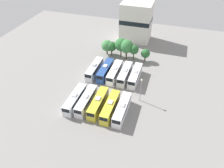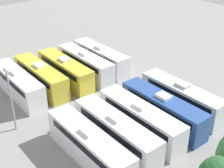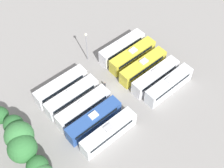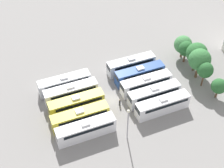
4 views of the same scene
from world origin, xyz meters
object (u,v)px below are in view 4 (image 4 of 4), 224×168
Objects in this scene: bus_2 at (77,103)px; tree_1 at (186,49)px; bus_9 at (163,105)px; tree_4 at (205,70)px; worker_person at (120,102)px; tree_3 at (200,60)px; bus_8 at (154,94)px; tree_0 at (183,45)px; bus_1 at (71,92)px; bus_0 at (65,83)px; light_pole at (128,120)px; bus_3 at (80,117)px; bus_7 at (146,83)px; bus_4 at (86,129)px; tree_2 at (197,53)px; bus_6 at (140,74)px; tree_5 at (219,86)px; bus_5 at (131,64)px.

bus_2 is 1.98× the size of tree_1.
tree_4 reaches higher than bus_9.
bus_2 reaches higher than worker_person.
bus_8 is at bearing -77.49° from tree_3.
tree_0 is at bearing 128.64° from bus_8.
tree_0 reaches higher than bus_1.
light_pole reaches higher than bus_0.
bus_1 is 1.00× the size of bus_3.
worker_person is (2.13, -7.07, -1.06)m from bus_7.
tree_0 is (-14.03, 29.27, 1.81)m from bus_4.
bus_9 is 19.25m from tree_0.
bus_0 is 6.75m from bus_2.
tree_0 is at bearing 178.44° from tree_2.
light_pole is (3.52, -9.34, 3.43)m from bus_9.
bus_6 is 1.95× the size of tree_0.
tree_4 reaches higher than bus_3.
tree_4 is (3.57, 11.96, 2.65)m from bus_7.
tree_4 is (2.84, -0.41, -0.58)m from tree_3.
bus_3 is at bearing -79.99° from tree_2.
tree_3 reaches higher than bus_8.
light_pole is (17.15, 6.98, 3.43)m from bus_0.
tree_2 reaches higher than tree_4.
bus_1 is at bearing -179.16° from bus_2.
bus_9 is 1.50× the size of tree_3.
tree_5 reaches higher than bus_7.
bus_7 is (-3.62, 16.01, 0.00)m from bus_3.
tree_5 is (7.03, 0.35, -1.90)m from tree_3.
bus_6 is at bearing -120.34° from tree_4.
light_pole is 1.36× the size of tree_1.
bus_0 is 3.24m from bus_1.
bus_0 is at bearing -101.80° from bus_6.
bus_6 is at bearing 122.48° from bus_4.
worker_person is at bearing 165.87° from light_pole.
tree_2 is at bearing 79.89° from bus_0.
bus_6 is 1.00× the size of bus_7.
bus_2 is at bearing -90.07° from bus_7.
tree_1 is at bearing 93.22° from bus_1.
bus_2 and bus_7 have the same top height.
tree_5 is at bearing -2.61° from tree_2.
bus_1 is 1.00× the size of bus_9.
bus_9 is 1.95× the size of tree_0.
worker_person is at bearing -100.49° from bus_8.
bus_2 and bus_3 have the same top height.
bus_5 is (-13.97, 15.74, 0.00)m from bus_4.
bus_3 is at bearing -77.25° from bus_7.
bus_4 is 6.95× the size of worker_person.
bus_8 is at bearing 66.04° from bus_1.
tree_5 is (0.88, 12.53, 1.33)m from bus_9.
tree_5 is (14.86, -0.57, -0.48)m from tree_0.
tree_4 is (1.44, 19.03, 3.71)m from worker_person.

